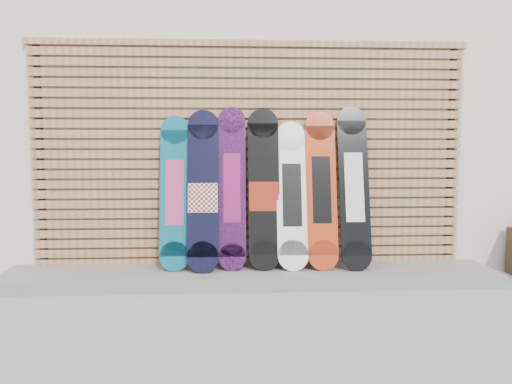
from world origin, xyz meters
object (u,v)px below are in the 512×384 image
snowboard_2 (232,188)px  snowboard_3 (264,190)px  snowboard_6 (354,187)px  snowboard_4 (292,195)px  snowboard_1 (203,191)px  snowboard_5 (321,190)px  snowboard_0 (175,192)px

snowboard_2 → snowboard_3: (0.30, -0.01, -0.02)m
snowboard_6 → snowboard_4: bearing=178.2°
snowboard_4 → snowboard_6: bearing=-1.8°
snowboard_1 → snowboard_3: (0.57, 0.03, 0.01)m
snowboard_5 → snowboard_6: 0.31m
snowboard_4 → snowboard_6: (0.59, -0.02, 0.07)m
snowboard_3 → snowboard_0: bearing=179.2°
snowboard_5 → snowboard_6: size_ratio=0.97×
snowboard_2 → snowboard_3: size_ratio=1.01×
snowboard_0 → snowboard_5: size_ratio=0.97×
snowboard_2 → snowboard_4: (0.57, -0.02, -0.07)m
snowboard_3 → snowboard_1: bearing=-176.7°
snowboard_0 → snowboard_4: (1.11, -0.02, -0.03)m
snowboard_4 → snowboard_5: bearing=-0.3°
snowboard_5 → snowboard_6: (0.31, -0.02, 0.03)m
snowboard_1 → snowboard_4: snowboard_1 is taller
snowboard_0 → snowboard_6: bearing=-1.4°
snowboard_5 → snowboard_1: bearing=-178.9°
snowboard_1 → snowboard_2: (0.27, 0.04, 0.03)m
snowboard_4 → snowboard_5: size_ratio=0.93×
snowboard_2 → snowboard_6: 1.16m
snowboard_0 → snowboard_2: snowboard_2 is taller
snowboard_0 → snowboard_1: 0.27m
snowboard_4 → snowboard_3: bearing=177.7°
snowboard_2 → snowboard_3: snowboard_2 is taller
snowboard_4 → snowboard_5: snowboard_5 is taller
snowboard_3 → snowboard_5: snowboard_3 is taller
snowboard_2 → snowboard_5: bearing=-1.5°
snowboard_3 → snowboard_4: snowboard_3 is taller
snowboard_3 → snowboard_5: size_ratio=1.02×
snowboard_1 → snowboard_3: 0.57m
snowboard_2 → snowboard_4: snowboard_2 is taller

